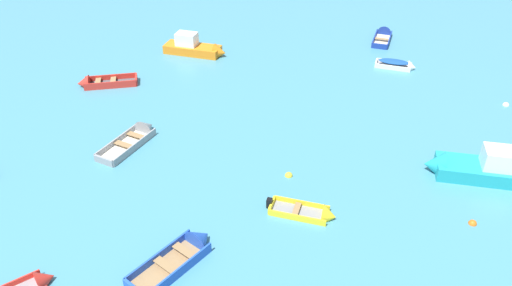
% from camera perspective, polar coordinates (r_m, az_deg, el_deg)
% --- Properties ---
extents(rowboat_yellow_midfield_right, '(3.44, 2.37, 1.06)m').
position_cam_1_polar(rowboat_yellow_midfield_right, '(24.82, 6.80, -8.04)').
color(rowboat_yellow_midfield_right, gray).
rests_on(rowboat_yellow_midfield_right, ground_plane).
extents(rowboat_blue_far_left, '(4.10, 3.90, 1.30)m').
position_cam_1_polar(rowboat_blue_far_left, '(22.99, -7.86, -12.08)').
color(rowboat_blue_far_left, '#99754C').
rests_on(rowboat_blue_far_left, ground_plane).
extents(motor_launch_orange_outer_left, '(5.27, 3.48, 1.98)m').
position_cam_1_polar(motor_launch_orange_outer_left, '(41.53, -6.82, 10.76)').
color(motor_launch_orange_outer_left, orange).
rests_on(motor_launch_orange_outer_left, ground_plane).
extents(rowboat_white_distant_center, '(3.19, 2.31, 1.02)m').
position_cam_1_polar(rowboat_white_distant_center, '(40.44, 16.13, 8.57)').
color(rowboat_white_distant_center, gray).
rests_on(rowboat_white_distant_center, ground_plane).
extents(rowboat_grey_back_row_center, '(3.66, 4.38, 1.29)m').
position_cam_1_polar(rowboat_grey_back_row_center, '(31.11, -13.23, 0.93)').
color(rowboat_grey_back_row_center, beige).
rests_on(rowboat_grey_back_row_center, ground_plane).
extents(motor_launch_turquoise_far_right, '(6.17, 3.63, 2.21)m').
position_cam_1_polar(motor_launch_turquoise_far_right, '(29.43, 24.15, -2.57)').
color(motor_launch_turquoise_far_right, teal).
rests_on(motor_launch_turquoise_far_right, ground_plane).
extents(rowboat_deep_blue_midfield_left, '(2.89, 4.04, 1.22)m').
position_cam_1_polar(rowboat_deep_blue_midfield_left, '(46.08, 14.34, 11.85)').
color(rowboat_deep_blue_midfield_left, beige).
rests_on(rowboat_deep_blue_midfield_left, ground_plane).
extents(rowboat_red_back_row_left, '(4.24, 1.42, 1.17)m').
position_cam_1_polar(rowboat_red_back_row_left, '(37.99, -17.73, 6.54)').
color(rowboat_red_back_row_left, '#4C4C51').
rests_on(rowboat_red_back_row_left, ground_plane).
extents(mooring_buoy_midfield, '(0.43, 0.43, 0.43)m').
position_cam_1_polar(mooring_buoy_midfield, '(27.32, 3.76, -3.76)').
color(mooring_buoy_midfield, yellow).
rests_on(mooring_buoy_midfield, ground_plane).
extents(mooring_buoy_outer_edge, '(0.40, 0.40, 0.40)m').
position_cam_1_polar(mooring_buoy_outer_edge, '(26.51, 23.48, -8.45)').
color(mooring_buoy_outer_edge, orange).
rests_on(mooring_buoy_outer_edge, ground_plane).
extents(mooring_buoy_far_field, '(0.42, 0.42, 0.42)m').
position_cam_1_polar(mooring_buoy_far_field, '(37.80, 26.62, 3.88)').
color(mooring_buoy_far_field, silver).
rests_on(mooring_buoy_far_field, ground_plane).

